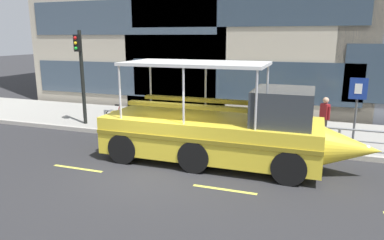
% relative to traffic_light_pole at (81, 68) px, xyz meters
% --- Properties ---
extents(ground_plane, '(120.00, 120.00, 0.00)m').
position_rel_traffic_light_pole_xyz_m(ground_plane, '(5.36, -3.74, -2.71)').
color(ground_plane, '#2B2B2D').
extents(sidewalk, '(32.00, 4.80, 0.18)m').
position_rel_traffic_light_pole_xyz_m(sidewalk, '(5.36, 1.86, -2.62)').
color(sidewalk, '#99968E').
rests_on(sidewalk, ground_plane).
extents(curb_edge, '(32.00, 0.18, 0.18)m').
position_rel_traffic_light_pole_xyz_m(curb_edge, '(5.36, -0.63, -2.62)').
color(curb_edge, '#B2ADA3').
rests_on(curb_edge, ground_plane).
extents(lane_centreline, '(25.80, 0.12, 0.01)m').
position_rel_traffic_light_pole_xyz_m(lane_centreline, '(5.36, -4.48, -2.71)').
color(lane_centreline, '#DBD64C').
rests_on(lane_centreline, ground_plane).
extents(curb_guardrail, '(11.51, 0.09, 0.81)m').
position_rel_traffic_light_pole_xyz_m(curb_guardrail, '(7.01, -0.29, -1.98)').
color(curb_guardrail, gray).
rests_on(curb_guardrail, sidewalk).
extents(traffic_light_pole, '(0.24, 0.46, 4.18)m').
position_rel_traffic_light_pole_xyz_m(traffic_light_pole, '(0.00, 0.00, 0.00)').
color(traffic_light_pole, black).
rests_on(traffic_light_pole, sidewalk).
extents(parking_sign, '(0.60, 0.12, 2.49)m').
position_rel_traffic_light_pole_xyz_m(parking_sign, '(11.34, 0.44, -0.84)').
color(parking_sign, '#4C4F54').
rests_on(parking_sign, sidewalk).
extents(leaned_bicycle, '(1.74, 0.46, 0.96)m').
position_rel_traffic_light_pole_xyz_m(leaned_bicycle, '(1.82, 0.25, -2.16)').
color(leaned_bicycle, black).
rests_on(leaned_bicycle, sidewalk).
extents(duck_tour_boat, '(8.81, 2.60, 3.29)m').
position_rel_traffic_light_pole_xyz_m(duck_tour_boat, '(7.23, -2.38, -1.61)').
color(duck_tour_boat, yellow).
rests_on(duck_tour_boat, ground_plane).
extents(pedestrian_near_bow, '(0.38, 0.35, 1.68)m').
position_rel_traffic_light_pole_xyz_m(pedestrian_near_bow, '(10.31, 0.84, -1.52)').
color(pedestrian_near_bow, '#47423D').
rests_on(pedestrian_near_bow, sidewalk).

